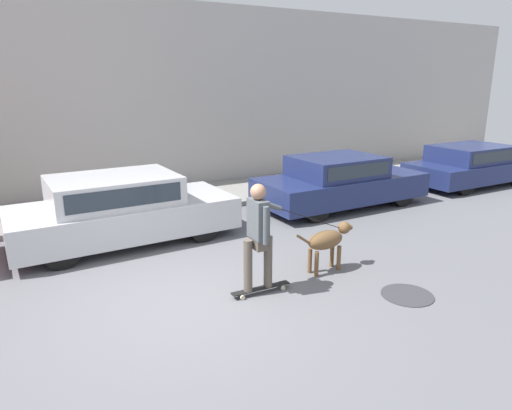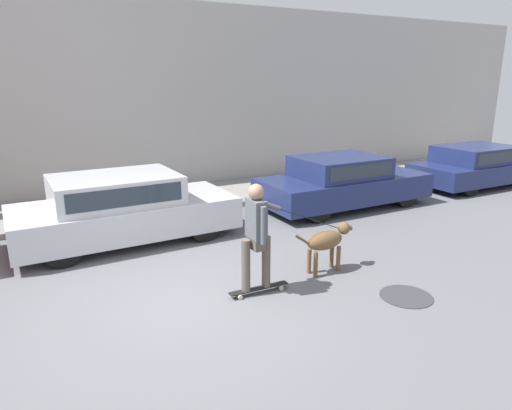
{
  "view_description": "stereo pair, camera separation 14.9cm",
  "coord_description": "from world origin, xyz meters",
  "px_view_note": "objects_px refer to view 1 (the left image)",
  "views": [
    {
      "loc": [
        -1.92,
        -5.59,
        3.08
      ],
      "look_at": [
        1.79,
        1.16,
        0.95
      ],
      "focal_mm": 32.0,
      "sensor_mm": 36.0,
      "label": 1
    },
    {
      "loc": [
        -1.79,
        -5.66,
        3.08
      ],
      "look_at": [
        1.79,
        1.16,
        0.95
      ],
      "focal_mm": 32.0,
      "sensor_mm": 36.0,
      "label": 2
    }
  ],
  "objects_px": {
    "parked_car_2": "(340,182)",
    "dog": "(327,240)",
    "parked_car_3": "(472,165)",
    "skateboarder": "(259,232)",
    "parked_car_1": "(122,210)"
  },
  "relations": [
    {
      "from": "parked_car_1",
      "to": "parked_car_2",
      "type": "xyz_separation_m",
      "value": [
        5.34,
        0.0,
        -0.03
      ]
    },
    {
      "from": "parked_car_3",
      "to": "dog",
      "type": "relative_size",
      "value": 3.69
    },
    {
      "from": "parked_car_3",
      "to": "dog",
      "type": "distance_m",
      "value": 8.34
    },
    {
      "from": "parked_car_2",
      "to": "parked_car_3",
      "type": "relative_size",
      "value": 1.02
    },
    {
      "from": "skateboarder",
      "to": "parked_car_3",
      "type": "bearing_deg",
      "value": 20.81
    },
    {
      "from": "parked_car_2",
      "to": "dog",
      "type": "height_order",
      "value": "parked_car_2"
    },
    {
      "from": "parked_car_3",
      "to": "skateboarder",
      "type": "distance_m",
      "value": 9.72
    },
    {
      "from": "parked_car_1",
      "to": "dog",
      "type": "distance_m",
      "value": 4.03
    },
    {
      "from": "dog",
      "to": "skateboarder",
      "type": "height_order",
      "value": "skateboarder"
    },
    {
      "from": "parked_car_2",
      "to": "dog",
      "type": "relative_size",
      "value": 3.77
    },
    {
      "from": "parked_car_3",
      "to": "skateboarder",
      "type": "xyz_separation_m",
      "value": [
        -9.15,
        -3.26,
        0.38
      ]
    },
    {
      "from": "parked_car_1",
      "to": "parked_car_2",
      "type": "distance_m",
      "value": 5.34
    },
    {
      "from": "dog",
      "to": "skateboarder",
      "type": "bearing_deg",
      "value": -175.9
    },
    {
      "from": "parked_car_2",
      "to": "parked_car_3",
      "type": "distance_m",
      "value": 5.03
    },
    {
      "from": "parked_car_2",
      "to": "skateboarder",
      "type": "bearing_deg",
      "value": -142.72
    }
  ]
}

